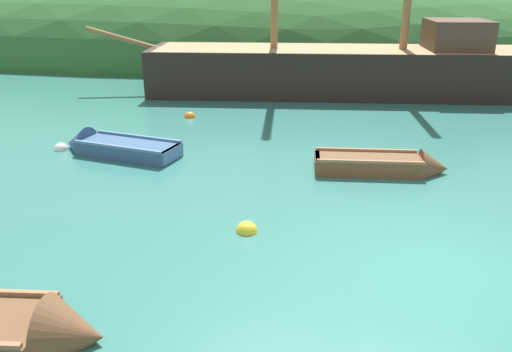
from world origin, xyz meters
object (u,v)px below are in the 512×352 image
buoy_yellow (247,231)px  buoy_orange (190,117)px  buoy_white (61,150)px  rowboat_outer_left (386,167)px  sailing_ship (346,77)px  rowboat_far (113,149)px

buoy_yellow → buoy_orange: bearing=109.4°
buoy_white → buoy_orange: size_ratio=1.02×
rowboat_outer_left → buoy_orange: bearing=140.3°
rowboat_outer_left → buoy_orange: 7.53m
buoy_yellow → rowboat_outer_left: bearing=49.2°
sailing_ship → buoy_yellow: size_ratio=44.64×
rowboat_far → buoy_yellow: 5.90m
sailing_ship → buoy_orange: 6.97m
buoy_orange → buoy_yellow: (2.88, -8.17, 0.00)m
rowboat_far → buoy_yellow: size_ratio=8.73×
sailing_ship → rowboat_outer_left: bearing=91.0°
buoy_white → buoy_yellow: buoy_yellow is taller
sailing_ship → rowboat_outer_left: sailing_ship is taller
sailing_ship → buoy_yellow: 12.76m
rowboat_far → rowboat_outer_left: (7.12, -0.75, 0.01)m
rowboat_outer_left → buoy_yellow: (-3.00, -3.47, -0.13)m
rowboat_far → buoy_orange: rowboat_far is taller
sailing_ship → buoy_orange: size_ratio=47.85×
rowboat_outer_left → rowboat_far: bearing=172.9°
rowboat_far → buoy_white: size_ratio=9.19×
rowboat_far → buoy_white: rowboat_far is taller
rowboat_outer_left → buoy_yellow: 4.59m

